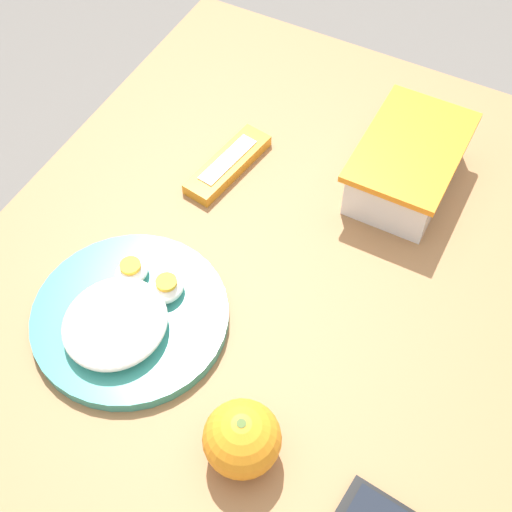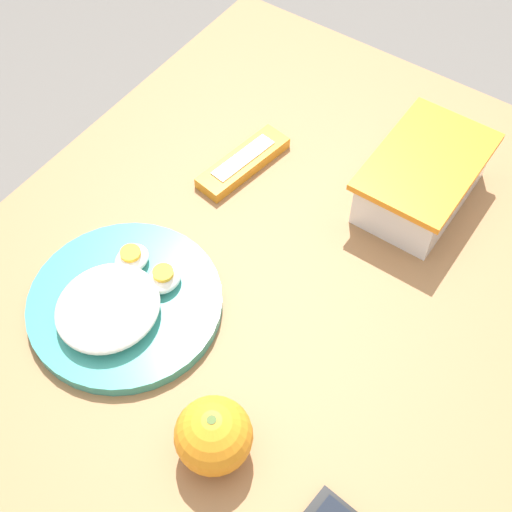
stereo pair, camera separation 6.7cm
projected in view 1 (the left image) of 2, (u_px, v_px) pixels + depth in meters
ground_plane at (263, 478)px, 1.53m from camera, size 10.00×10.00×0.00m
table at (266, 342)px, 1.04m from camera, size 1.07×0.81×0.73m
food_container at (408, 167)px, 1.02m from camera, size 0.21×0.13×0.08m
orange_fruit at (242, 439)px, 0.78m from camera, size 0.09×0.09×0.09m
rice_plate at (127, 317)px, 0.90m from camera, size 0.25×0.25×0.05m
candy_bar at (228, 164)px, 1.06m from camera, size 0.16×0.07×0.02m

